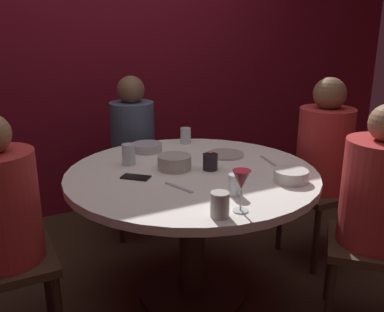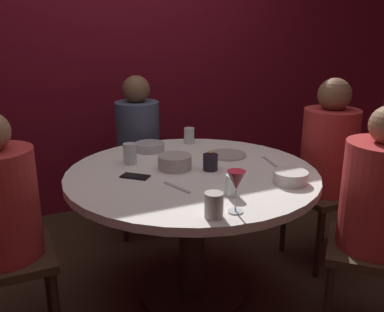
{
  "view_description": "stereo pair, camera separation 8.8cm",
  "coord_description": "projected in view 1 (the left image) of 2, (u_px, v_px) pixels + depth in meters",
  "views": [
    {
      "loc": [
        -0.95,
        -1.84,
        1.46
      ],
      "look_at": [
        0.0,
        0.0,
        0.81
      ],
      "focal_mm": 39.45,
      "sensor_mm": 36.0,
      "label": 1
    },
    {
      "loc": [
        -0.87,
        -1.88,
        1.46
      ],
      "look_at": [
        0.0,
        0.0,
        0.81
      ],
      "focal_mm": 39.45,
      "sensor_mm": 36.0,
      "label": 2
    }
  ],
  "objects": [
    {
      "name": "cell_phone",
      "position": [
        136.0,
        177.0,
        2.09
      ],
      "size": [
        0.15,
        0.15,
        0.01
      ],
      "primitive_type": "cube",
      "rotation": [
        0.0,
        0.0,
        0.81
      ],
      "color": "black",
      "rests_on": "dining_table"
    },
    {
      "name": "ground_plane",
      "position": [
        192.0,
        292.0,
        2.41
      ],
      "size": [
        8.0,
        8.0,
        0.0
      ],
      "primitive_type": "plane",
      "color": "#382619"
    },
    {
      "name": "bowl_serving_large",
      "position": [
        147.0,
        147.0,
        2.53
      ],
      "size": [
        0.18,
        0.18,
        0.05
      ],
      "primitive_type": "cylinder",
      "color": "#B7B7BC",
      "rests_on": "dining_table"
    },
    {
      "name": "fork_near_plate",
      "position": [
        268.0,
        161.0,
        2.35
      ],
      "size": [
        0.05,
        0.18,
        0.01
      ],
      "primitive_type": "cube",
      "rotation": [
        0.0,
        0.0,
        -0.2
      ],
      "color": "#B7B7BC",
      "rests_on": "dining_table"
    },
    {
      "name": "seated_diner_right",
      "position": [
        324.0,
        150.0,
        2.6
      ],
      "size": [
        0.4,
        0.4,
        1.17
      ],
      "rotation": [
        0.0,
        0.0,
        3.14
      ],
      "color": "#3F2D1E",
      "rests_on": "ground"
    },
    {
      "name": "seated_diner_left",
      "position": [
        1.0,
        211.0,
        1.8
      ],
      "size": [
        0.4,
        0.4,
        1.12
      ],
      "rotation": [
        0.0,
        0.0,
        6.28
      ],
      "color": "#3F2D1E",
      "rests_on": "ground"
    },
    {
      "name": "seated_diner_front_right",
      "position": [
        378.0,
        196.0,
        1.94
      ],
      "size": [
        0.57,
        0.57,
        1.13
      ],
      "rotation": [
        0.0,
        0.0,
        2.36
      ],
      "color": "#3F2D1E",
      "rests_on": "ground"
    },
    {
      "name": "cup_center_front",
      "position": [
        129.0,
        154.0,
        2.28
      ],
      "size": [
        0.07,
        0.07,
        0.11
      ],
      "primitive_type": "cylinder",
      "color": "silver",
      "rests_on": "dining_table"
    },
    {
      "name": "cup_by_right_diner",
      "position": [
        235.0,
        185.0,
        1.87
      ],
      "size": [
        0.06,
        0.06,
        0.1
      ],
      "primitive_type": "cylinder",
      "color": "silver",
      "rests_on": "dining_table"
    },
    {
      "name": "dining_table",
      "position": [
        192.0,
        198.0,
        2.24
      ],
      "size": [
        1.31,
        1.31,
        0.73
      ],
      "color": "white",
      "rests_on": "ground"
    },
    {
      "name": "bowl_salad_center",
      "position": [
        175.0,
        162.0,
        2.21
      ],
      "size": [
        0.18,
        0.18,
        0.07
      ],
      "primitive_type": "cylinder",
      "color": "#B2ADA3",
      "rests_on": "dining_table"
    },
    {
      "name": "bowl_small_white",
      "position": [
        291.0,
        176.0,
        2.03
      ],
      "size": [
        0.17,
        0.17,
        0.06
      ],
      "primitive_type": "cylinder",
      "color": "silver",
      "rests_on": "dining_table"
    },
    {
      "name": "candle_holder",
      "position": [
        210.0,
        162.0,
        2.2
      ],
      "size": [
        0.08,
        0.08,
        0.11
      ],
      "color": "black",
      "rests_on": "dining_table"
    },
    {
      "name": "cup_by_left_diner",
      "position": [
        220.0,
        205.0,
        1.65
      ],
      "size": [
        0.08,
        0.08,
        0.1
      ],
      "primitive_type": "cylinder",
      "color": "#B2ADA3",
      "rests_on": "dining_table"
    },
    {
      "name": "knife_near_plate",
      "position": [
        179.0,
        187.0,
        1.96
      ],
      "size": [
        0.07,
        0.18,
        0.01
      ],
      "primitive_type": "cube",
      "rotation": [
        0.0,
        0.0,
        0.31
      ],
      "color": "#B7B7BC",
      "rests_on": "dining_table"
    },
    {
      "name": "dinner_plate",
      "position": [
        225.0,
        154.0,
        2.45
      ],
      "size": [
        0.22,
        0.22,
        0.01
      ],
      "primitive_type": "cylinder",
      "color": "#B2ADA3",
      "rests_on": "dining_table"
    },
    {
      "name": "cup_near_candle",
      "position": [
        186.0,
        136.0,
        2.69
      ],
      "size": [
        0.07,
        0.07,
        0.1
      ],
      "primitive_type": "cylinder",
      "color": "silver",
      "rests_on": "dining_table"
    },
    {
      "name": "seated_diner_back",
      "position": [
        133.0,
        137.0,
        2.98
      ],
      "size": [
        0.4,
        0.4,
        1.13
      ],
      "rotation": [
        0.0,
        0.0,
        4.71
      ],
      "color": "#3F2D1E",
      "rests_on": "ground"
    },
    {
      "name": "back_wall",
      "position": [
        105.0,
        47.0,
        3.27
      ],
      "size": [
        6.0,
        0.1,
        2.6
      ],
      "primitive_type": "cube",
      "color": "maroon",
      "rests_on": "ground"
    },
    {
      "name": "wine_glass",
      "position": [
        241.0,
        182.0,
        1.68
      ],
      "size": [
        0.08,
        0.08,
        0.18
      ],
      "color": "silver",
      "rests_on": "dining_table"
    }
  ]
}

